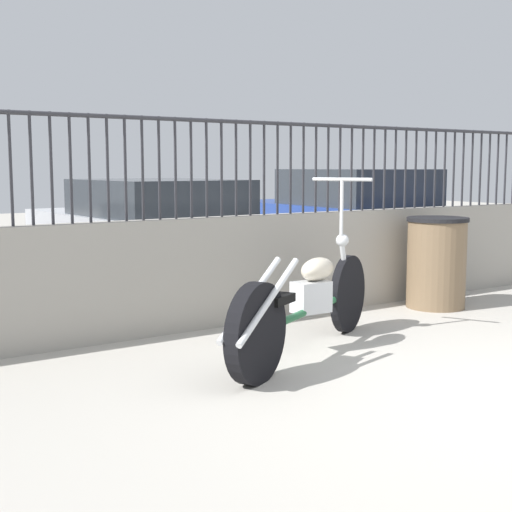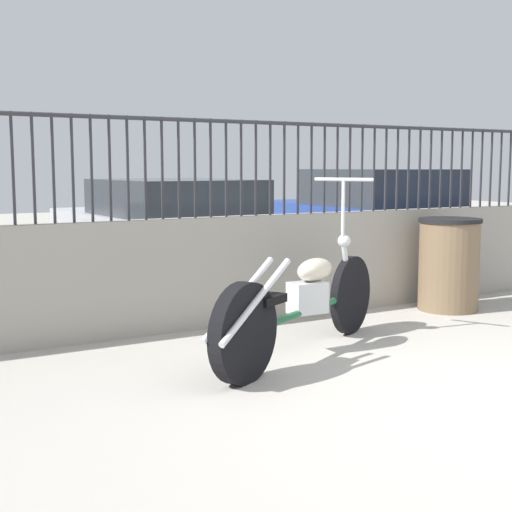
% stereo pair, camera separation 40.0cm
% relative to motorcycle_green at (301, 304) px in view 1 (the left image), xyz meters
% --- Properties ---
extents(low_wall, '(10.56, 0.18, 0.98)m').
position_rel_motorcycle_green_xyz_m(low_wall, '(0.56, 1.31, 0.08)').
color(low_wall, '#9E998E').
rests_on(low_wall, ground_plane).
extents(fence_railing, '(10.56, 0.04, 0.86)m').
position_rel_motorcycle_green_xyz_m(fence_railing, '(0.56, 1.31, 1.12)').
color(fence_railing, '#2D2D33').
rests_on(fence_railing, low_wall).
extents(motorcycle_green, '(2.17, 1.22, 1.35)m').
position_rel_motorcycle_green_xyz_m(motorcycle_green, '(0.00, 0.00, 0.00)').
color(motorcycle_green, black).
rests_on(motorcycle_green, ground_plane).
extents(trash_bin, '(0.62, 0.62, 0.92)m').
position_rel_motorcycle_green_xyz_m(trash_bin, '(2.33, 0.77, 0.05)').
color(trash_bin, brown).
rests_on(trash_bin, ground_plane).
extents(car_silver, '(1.86, 4.08, 1.28)m').
position_rel_motorcycle_green_xyz_m(car_silver, '(0.54, 3.63, 0.25)').
color(car_silver, black).
rests_on(car_silver, ground_plane).
extents(car_blue, '(1.94, 4.02, 1.40)m').
position_rel_motorcycle_green_xyz_m(car_blue, '(3.66, 3.60, 0.29)').
color(car_blue, black).
rests_on(car_blue, ground_plane).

